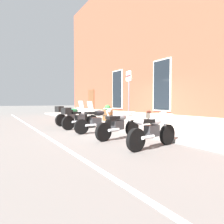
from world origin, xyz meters
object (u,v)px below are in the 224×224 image
(motorcycle_silver_touring, at_px, (79,118))
(barrel_planter, at_px, (108,114))
(motorcycle_white_sport, at_px, (155,128))
(motorcycle_grey_naked, at_px, (119,125))
(motorcycle_black_naked, at_px, (97,121))
(motorcycle_green_touring, at_px, (71,115))
(parking_sign, at_px, (129,91))

(motorcycle_silver_touring, xyz_separation_m, barrel_planter, (-2.20, 2.73, -0.02))
(motorcycle_white_sport, relative_size, barrel_planter, 2.00)
(motorcycle_silver_touring, height_order, motorcycle_grey_naked, motorcycle_silver_touring)
(motorcycle_white_sport, bearing_deg, barrel_planter, 161.78)
(motorcycle_black_naked, height_order, motorcycle_grey_naked, motorcycle_black_naked)
(motorcycle_grey_naked, relative_size, motorcycle_white_sport, 1.00)
(motorcycle_silver_touring, height_order, barrel_planter, motorcycle_silver_touring)
(motorcycle_green_touring, bearing_deg, motorcycle_grey_naked, 0.97)
(motorcycle_green_touring, relative_size, motorcycle_silver_touring, 1.03)
(motorcycle_black_naked, bearing_deg, parking_sign, 91.68)
(motorcycle_silver_touring, relative_size, motorcycle_white_sport, 1.02)
(motorcycle_silver_touring, distance_m, barrel_planter, 3.50)
(motorcycle_green_touring, xyz_separation_m, parking_sign, (3.22, 1.64, 1.22))
(motorcycle_silver_touring, bearing_deg, motorcycle_white_sport, 4.38)
(motorcycle_silver_touring, height_order, motorcycle_black_naked, motorcycle_silver_touring)
(barrel_planter, bearing_deg, parking_sign, -13.87)
(motorcycle_green_touring, xyz_separation_m, motorcycle_silver_touring, (1.70, -0.17, -0.01))
(motorcycle_black_naked, xyz_separation_m, parking_sign, (-0.05, 1.59, 1.29))
(motorcycle_green_touring, height_order, motorcycle_black_naked, motorcycle_green_touring)
(motorcycle_white_sport, bearing_deg, motorcycle_silver_touring, -175.62)
(motorcycle_black_naked, height_order, parking_sign, parking_sign)
(motorcycle_grey_naked, xyz_separation_m, parking_sign, (-1.72, 1.56, 1.31))
(motorcycle_white_sport, distance_m, barrel_planter, 7.52)
(motorcycle_black_naked, distance_m, motorcycle_grey_naked, 1.67)
(motorcycle_green_touring, height_order, motorcycle_silver_touring, motorcycle_green_touring)
(motorcycle_green_touring, height_order, motorcycle_grey_naked, motorcycle_green_touring)
(motorcycle_green_touring, distance_m, motorcycle_grey_naked, 4.94)
(motorcycle_black_naked, relative_size, motorcycle_grey_naked, 1.02)
(motorcycle_silver_touring, relative_size, motorcycle_black_naked, 0.99)
(motorcycle_grey_naked, bearing_deg, parking_sign, 137.87)
(parking_sign, bearing_deg, motorcycle_silver_touring, -129.97)
(motorcycle_black_naked, height_order, motorcycle_white_sport, motorcycle_black_naked)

